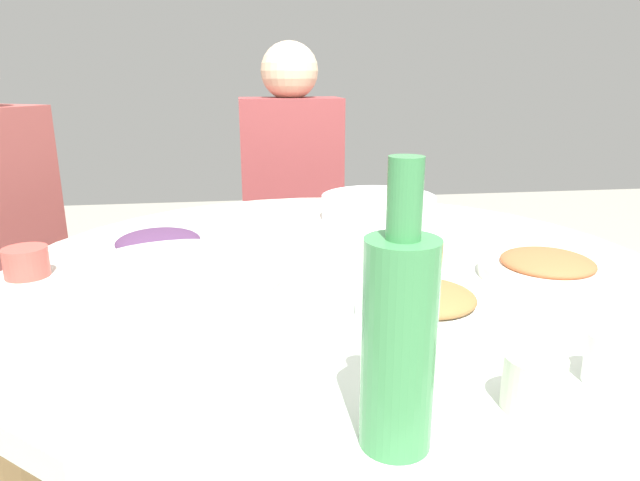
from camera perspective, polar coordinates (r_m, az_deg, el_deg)
name	(u,v)px	position (r m, az deg, el deg)	size (l,w,h in m)	color
round_dining_table	(335,323)	(1.10, 1.56, -8.47)	(1.24, 1.24, 0.73)	#99999E
rice_bowl	(177,295)	(0.83, -14.36, -5.39)	(0.32, 0.32, 0.09)	#B2B5BA
soup_bowl	(378,208)	(1.41, 5.99, 3.34)	(0.28, 0.28, 0.06)	white
dish_tofu_braise	(547,268)	(1.07, 22.15, -2.57)	(0.24, 0.24, 0.04)	silver
dish_eggplant	(159,246)	(1.16, -16.15, -0.56)	(0.24, 0.24, 0.05)	white
dish_stirfry	(426,303)	(0.86, 10.73, -6.28)	(0.21, 0.21, 0.04)	white
green_bottle	(399,337)	(0.53, 8.06, -9.76)	(0.07, 0.07, 0.28)	#419051
tea_cup_near	(533,383)	(0.65, 20.95, -13.42)	(0.06, 0.06, 0.06)	beige
tea_cup_far	(613,359)	(0.74, 27.77, -10.68)	(0.06, 0.06, 0.06)	white
tea_cup_side	(26,262)	(1.12, -27.82, -1.97)	(0.08, 0.08, 0.05)	#CA4E44
stool_for_diner_left	(13,411)	(1.77, -28.89, -15.05)	(0.38, 0.38, 0.43)	brown
stool_for_diner_right	(294,317)	(2.10, -2.63, -7.78)	(0.36, 0.36, 0.43)	brown
diner_right	(292,175)	(1.95, -2.84, 6.65)	(0.34, 0.34, 0.76)	#2D333D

